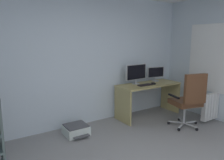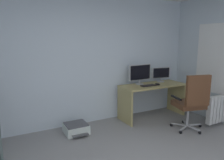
{
  "view_description": "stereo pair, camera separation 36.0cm",
  "coord_description": "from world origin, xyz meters",
  "px_view_note": "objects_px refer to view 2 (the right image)",
  "views": [
    {
      "loc": [
        -1.75,
        -1.55,
        1.77
      ],
      "look_at": [
        0.42,
        1.77,
        1.01
      ],
      "focal_mm": 35.24,
      "sensor_mm": 36.0,
      "label": 1
    },
    {
      "loc": [
        -1.44,
        -1.73,
        1.77
      ],
      "look_at": [
        0.42,
        1.77,
        1.01
      ],
      "focal_mm": 35.24,
      "sensor_mm": 36.0,
      "label": 2
    }
  ],
  "objects_px": {
    "radiator": "(221,108)",
    "monitor_main": "(140,73)",
    "monitor_secondary": "(161,74)",
    "office_chair": "(192,100)",
    "computer_mouse": "(158,84)",
    "printer": "(76,128)",
    "desk": "(152,93)",
    "keyboard": "(149,86)"
  },
  "relations": [
    {
      "from": "computer_mouse",
      "to": "office_chair",
      "type": "xyz_separation_m",
      "value": [
        0.11,
        -0.88,
        -0.16
      ]
    },
    {
      "from": "keyboard",
      "to": "radiator",
      "type": "distance_m",
      "value": 1.55
    },
    {
      "from": "monitor_secondary",
      "to": "computer_mouse",
      "type": "relative_size",
      "value": 4.5
    },
    {
      "from": "radiator",
      "to": "desk",
      "type": "bearing_deg",
      "value": 133.86
    },
    {
      "from": "monitor_secondary",
      "to": "keyboard",
      "type": "bearing_deg",
      "value": -155.74
    },
    {
      "from": "computer_mouse",
      "to": "printer",
      "type": "xyz_separation_m",
      "value": [
        -1.87,
        0.07,
        -0.68
      ]
    },
    {
      "from": "monitor_main",
      "to": "keyboard",
      "type": "distance_m",
      "value": 0.35
    },
    {
      "from": "monitor_main",
      "to": "printer",
      "type": "xyz_separation_m",
      "value": [
        -1.57,
        -0.19,
        -0.92
      ]
    },
    {
      "from": "printer",
      "to": "radiator",
      "type": "bearing_deg",
      "value": -19.45
    },
    {
      "from": "desk",
      "to": "computer_mouse",
      "type": "height_order",
      "value": "computer_mouse"
    },
    {
      "from": "computer_mouse",
      "to": "monitor_main",
      "type": "bearing_deg",
      "value": 154.2
    },
    {
      "from": "computer_mouse",
      "to": "radiator",
      "type": "distance_m",
      "value": 1.37
    },
    {
      "from": "radiator",
      "to": "office_chair",
      "type": "bearing_deg",
      "value": 176.89
    },
    {
      "from": "monitor_secondary",
      "to": "computer_mouse",
      "type": "height_order",
      "value": "monitor_secondary"
    },
    {
      "from": "monitor_secondary",
      "to": "office_chair",
      "type": "relative_size",
      "value": 0.4
    },
    {
      "from": "monitor_secondary",
      "to": "radiator",
      "type": "distance_m",
      "value": 1.46
    },
    {
      "from": "keyboard",
      "to": "computer_mouse",
      "type": "height_order",
      "value": "computer_mouse"
    },
    {
      "from": "monitor_main",
      "to": "radiator",
      "type": "bearing_deg",
      "value": -43.68
    },
    {
      "from": "monitor_secondary",
      "to": "printer",
      "type": "relative_size",
      "value": 0.94
    },
    {
      "from": "monitor_secondary",
      "to": "office_chair",
      "type": "distance_m",
      "value": 1.19
    },
    {
      "from": "desk",
      "to": "keyboard",
      "type": "xyz_separation_m",
      "value": [
        -0.19,
        -0.09,
        0.21
      ]
    },
    {
      "from": "desk",
      "to": "monitor_secondary",
      "type": "height_order",
      "value": "monitor_secondary"
    },
    {
      "from": "monitor_main",
      "to": "keyboard",
      "type": "relative_size",
      "value": 1.71
    },
    {
      "from": "keyboard",
      "to": "printer",
      "type": "distance_m",
      "value": 1.77
    },
    {
      "from": "printer",
      "to": "keyboard",
      "type": "bearing_deg",
      "value": -2.01
    },
    {
      "from": "desk",
      "to": "radiator",
      "type": "xyz_separation_m",
      "value": [
        0.98,
        -1.02,
        -0.22
      ]
    },
    {
      "from": "desk",
      "to": "monitor_secondary",
      "type": "bearing_deg",
      "value": 23.59
    },
    {
      "from": "printer",
      "to": "radiator",
      "type": "height_order",
      "value": "radiator"
    },
    {
      "from": "keyboard",
      "to": "monitor_secondary",
      "type": "bearing_deg",
      "value": 24.91
    },
    {
      "from": "monitor_main",
      "to": "printer",
      "type": "relative_size",
      "value": 1.22
    },
    {
      "from": "keyboard",
      "to": "printer",
      "type": "bearing_deg",
      "value": 178.64
    },
    {
      "from": "monitor_secondary",
      "to": "keyboard",
      "type": "relative_size",
      "value": 1.32
    },
    {
      "from": "monitor_main",
      "to": "monitor_secondary",
      "type": "relative_size",
      "value": 1.29
    },
    {
      "from": "radiator",
      "to": "monitor_main",
      "type": "bearing_deg",
      "value": 136.32
    },
    {
      "from": "desk",
      "to": "monitor_main",
      "type": "xyz_separation_m",
      "value": [
        -0.25,
        0.15,
        0.46
      ]
    },
    {
      "from": "monitor_main",
      "to": "office_chair",
      "type": "distance_m",
      "value": 1.27
    },
    {
      "from": "monitor_secondary",
      "to": "office_chair",
      "type": "bearing_deg",
      "value": -99.43
    },
    {
      "from": "desk",
      "to": "monitor_main",
      "type": "distance_m",
      "value": 0.54
    },
    {
      "from": "office_chair",
      "to": "printer",
      "type": "height_order",
      "value": "office_chair"
    },
    {
      "from": "monitor_main",
      "to": "keyboard",
      "type": "xyz_separation_m",
      "value": [
        0.06,
        -0.24,
        -0.25
      ]
    },
    {
      "from": "desk",
      "to": "keyboard",
      "type": "height_order",
      "value": "keyboard"
    },
    {
      "from": "monitor_main",
      "to": "office_chair",
      "type": "xyz_separation_m",
      "value": [
        0.41,
        -1.13,
        -0.4
      ]
    }
  ]
}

